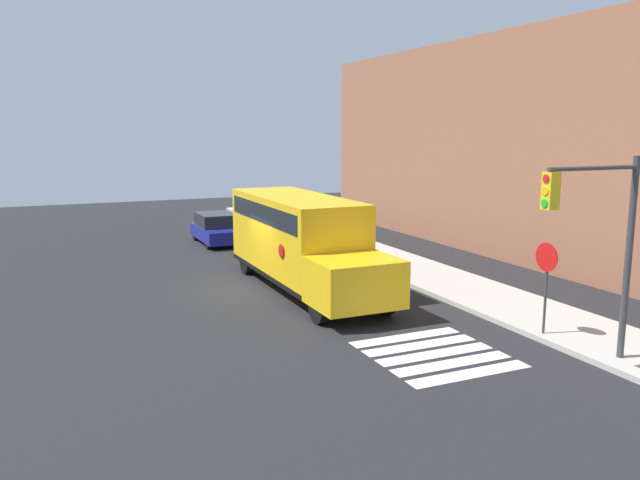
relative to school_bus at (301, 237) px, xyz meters
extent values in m
plane|color=black|center=(-0.48, -1.46, -1.81)|extent=(60.00, 60.00, 0.00)
cube|color=#B2ADA3|center=(-0.48, 5.04, -1.74)|extent=(44.00, 3.00, 0.15)
cube|color=#935B42|center=(-0.48, 11.54, 2.97)|extent=(32.00, 4.00, 9.57)
cube|color=white|center=(6.13, 0.54, -1.81)|extent=(0.50, 3.20, 0.01)
cube|color=white|center=(6.83, 0.54, -1.81)|extent=(0.50, 3.20, 0.01)
cube|color=white|center=(7.53, 0.54, -1.81)|extent=(0.50, 3.20, 0.01)
cube|color=white|center=(8.23, 0.54, -1.81)|extent=(0.50, 3.20, 0.01)
cube|color=white|center=(8.93, 0.54, -1.81)|extent=(0.50, 3.20, 0.01)
cube|color=yellow|center=(-0.48, 0.00, 0.02)|extent=(7.22, 2.50, 2.77)
cube|color=yellow|center=(4.16, 0.00, -0.67)|extent=(2.06, 2.50, 1.39)
cube|color=black|center=(-0.48, 0.00, -1.28)|extent=(7.22, 2.54, 0.16)
cube|color=black|center=(-0.48, 0.00, 0.85)|extent=(6.64, 2.53, 0.64)
cylinder|color=red|center=(1.51, -1.29, -0.12)|extent=(0.44, 0.02, 0.44)
cylinder|color=black|center=(4.06, 1.08, -1.31)|extent=(1.00, 0.30, 1.00)
cylinder|color=black|center=(4.06, -1.08, -1.31)|extent=(1.00, 0.30, 1.00)
cylinder|color=black|center=(-2.89, 1.08, -1.31)|extent=(1.00, 0.30, 1.00)
cylinder|color=black|center=(-2.89, -1.08, -1.31)|extent=(1.00, 0.30, 1.00)
cube|color=navy|center=(-9.83, -0.40, -1.29)|extent=(4.04, 1.83, 0.62)
cube|color=#1E2328|center=(-10.08, -0.40, -0.67)|extent=(2.26, 1.68, 0.62)
cylinder|color=black|center=(-8.50, 0.39, -1.49)|extent=(0.64, 0.22, 0.64)
cylinder|color=black|center=(-8.50, -1.20, -1.49)|extent=(0.64, 0.22, 0.64)
cylinder|color=black|center=(-11.17, 0.39, -1.49)|extent=(0.64, 0.22, 0.64)
cylinder|color=black|center=(-11.17, -1.20, -1.49)|extent=(0.64, 0.22, 0.64)
cylinder|color=#38383A|center=(7.71, 3.85, -0.68)|extent=(0.07, 0.07, 2.27)
cylinder|color=red|center=(7.71, 3.80, 0.42)|extent=(0.77, 0.03, 0.77)
cylinder|color=#38383A|center=(9.82, 4.23, 0.65)|extent=(0.16, 0.16, 4.93)
cylinder|color=#38383A|center=(9.82, 2.93, 2.87)|extent=(0.10, 2.60, 0.10)
cube|color=yellow|center=(9.82, 1.73, 2.42)|extent=(0.28, 0.28, 0.80)
cylinder|color=red|center=(9.82, 1.58, 2.68)|extent=(0.18, 0.02, 0.18)
cylinder|color=#EAB214|center=(9.82, 1.58, 2.42)|extent=(0.18, 0.02, 0.18)
cylinder|color=green|center=(9.82, 1.58, 2.16)|extent=(0.18, 0.02, 0.18)
camera|label=1|loc=(19.88, -8.09, 3.68)|focal=35.00mm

